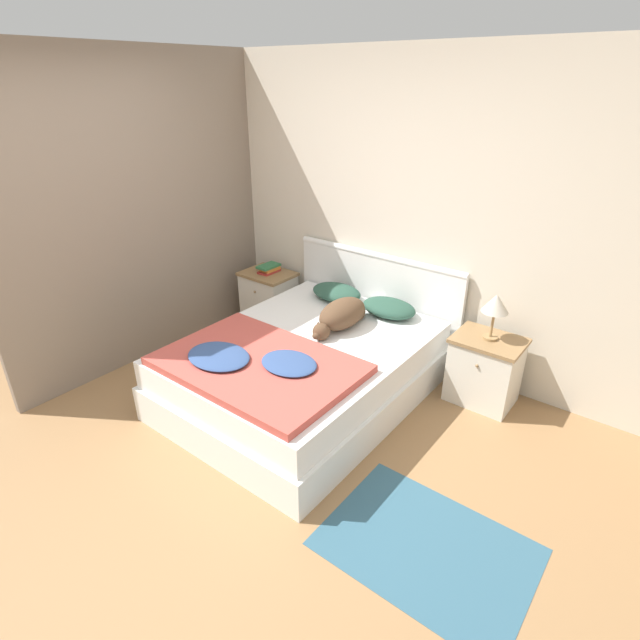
{
  "coord_description": "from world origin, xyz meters",
  "views": [
    {
      "loc": [
        2.11,
        -1.54,
        2.32
      ],
      "look_at": [
        -0.03,
        1.23,
        0.6
      ],
      "focal_mm": 28.0,
      "sensor_mm": 36.0,
      "label": 1
    }
  ],
  "objects_px": {
    "dog": "(341,315)",
    "table_lamp": "(496,305)",
    "nightstand_right": "(484,370)",
    "nightstand_left": "(269,298)",
    "book_stack": "(269,268)",
    "pillow_right": "(389,308)",
    "bed": "(304,369)",
    "pillow_left": "(337,292)"
  },
  "relations": [
    {
      "from": "bed",
      "to": "nightstand_left",
      "type": "bearing_deg",
      "value": 144.45
    },
    {
      "from": "nightstand_left",
      "to": "pillow_right",
      "type": "xyz_separation_m",
      "value": [
        1.41,
        -0.02,
        0.29
      ]
    },
    {
      "from": "pillow_right",
      "to": "table_lamp",
      "type": "xyz_separation_m",
      "value": [
        0.86,
        0.02,
        0.26
      ]
    },
    {
      "from": "bed",
      "to": "pillow_right",
      "type": "height_order",
      "value": "pillow_right"
    },
    {
      "from": "dog",
      "to": "book_stack",
      "type": "distance_m",
      "value": 1.31
    },
    {
      "from": "dog",
      "to": "table_lamp",
      "type": "distance_m",
      "value": 1.16
    },
    {
      "from": "nightstand_right",
      "to": "book_stack",
      "type": "xyz_separation_m",
      "value": [
        -2.27,
        0.02,
        0.31
      ]
    },
    {
      "from": "nightstand_right",
      "to": "nightstand_left",
      "type": "bearing_deg",
      "value": 180.0
    },
    {
      "from": "table_lamp",
      "to": "pillow_left",
      "type": "bearing_deg",
      "value": -179.12
    },
    {
      "from": "bed",
      "to": "pillow_left",
      "type": "relative_size",
      "value": 4.26
    },
    {
      "from": "book_stack",
      "to": "nightstand_right",
      "type": "bearing_deg",
      "value": -0.62
    },
    {
      "from": "nightstand_right",
      "to": "book_stack",
      "type": "height_order",
      "value": "book_stack"
    },
    {
      "from": "pillow_right",
      "to": "book_stack",
      "type": "height_order",
      "value": "pillow_right"
    },
    {
      "from": "pillow_left",
      "to": "table_lamp",
      "type": "distance_m",
      "value": 1.43
    },
    {
      "from": "nightstand_left",
      "to": "table_lamp",
      "type": "height_order",
      "value": "table_lamp"
    },
    {
      "from": "book_stack",
      "to": "table_lamp",
      "type": "relative_size",
      "value": 0.64
    },
    {
      "from": "pillow_right",
      "to": "table_lamp",
      "type": "distance_m",
      "value": 0.9
    },
    {
      "from": "nightstand_right",
      "to": "pillow_right",
      "type": "relative_size",
      "value": 1.15
    },
    {
      "from": "bed",
      "to": "table_lamp",
      "type": "height_order",
      "value": "table_lamp"
    },
    {
      "from": "nightstand_left",
      "to": "pillow_left",
      "type": "distance_m",
      "value": 0.91
    },
    {
      "from": "pillow_right",
      "to": "book_stack",
      "type": "relative_size",
      "value": 2.06
    },
    {
      "from": "pillow_right",
      "to": "table_lamp",
      "type": "bearing_deg",
      "value": 1.43
    },
    {
      "from": "dog",
      "to": "book_stack",
      "type": "bearing_deg",
      "value": 159.03
    },
    {
      "from": "pillow_left",
      "to": "table_lamp",
      "type": "bearing_deg",
      "value": 0.88
    },
    {
      "from": "book_stack",
      "to": "pillow_left",
      "type": "bearing_deg",
      "value": -2.65
    },
    {
      "from": "nightstand_left",
      "to": "pillow_right",
      "type": "bearing_deg",
      "value": -0.63
    },
    {
      "from": "pillow_right",
      "to": "dog",
      "type": "height_order",
      "value": "dog"
    },
    {
      "from": "pillow_left",
      "to": "pillow_right",
      "type": "xyz_separation_m",
      "value": [
        0.55,
        0.0,
        0.0
      ]
    },
    {
      "from": "nightstand_right",
      "to": "table_lamp",
      "type": "distance_m",
      "value": 0.55
    },
    {
      "from": "nightstand_left",
      "to": "table_lamp",
      "type": "distance_m",
      "value": 2.34
    },
    {
      "from": "nightstand_left",
      "to": "pillow_right",
      "type": "height_order",
      "value": "pillow_right"
    },
    {
      "from": "pillow_right",
      "to": "book_stack",
      "type": "distance_m",
      "value": 1.41
    },
    {
      "from": "dog",
      "to": "table_lamp",
      "type": "bearing_deg",
      "value": 23.28
    },
    {
      "from": "nightstand_right",
      "to": "pillow_left",
      "type": "relative_size",
      "value": 1.15
    },
    {
      "from": "book_stack",
      "to": "table_lamp",
      "type": "bearing_deg",
      "value": -0.46
    },
    {
      "from": "dog",
      "to": "table_lamp",
      "type": "height_order",
      "value": "table_lamp"
    },
    {
      "from": "pillow_right",
      "to": "dog",
      "type": "relative_size",
      "value": 0.68
    },
    {
      "from": "pillow_right",
      "to": "dog",
      "type": "xyz_separation_m",
      "value": [
        -0.18,
        -0.43,
        0.04
      ]
    },
    {
      "from": "bed",
      "to": "dog",
      "type": "distance_m",
      "value": 0.52
    },
    {
      "from": "pillow_left",
      "to": "nightstand_left",
      "type": "bearing_deg",
      "value": 178.98
    },
    {
      "from": "pillow_left",
      "to": "table_lamp",
      "type": "relative_size",
      "value": 1.32
    },
    {
      "from": "book_stack",
      "to": "pillow_right",
      "type": "bearing_deg",
      "value": -1.62
    }
  ]
}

